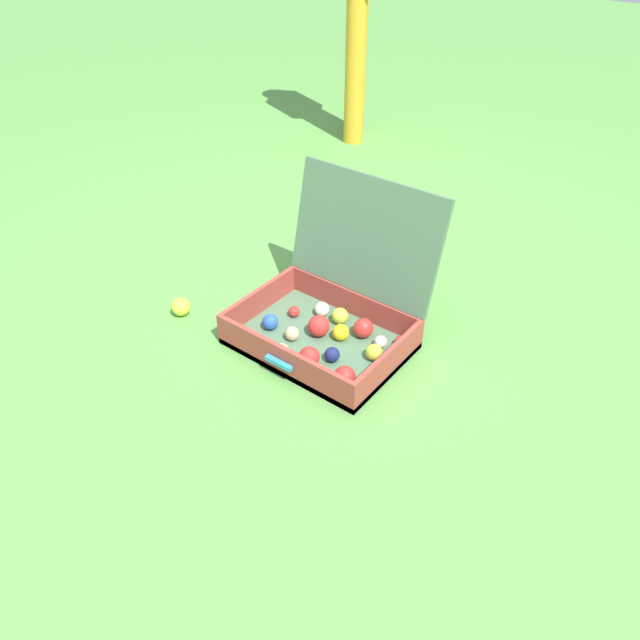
{
  "coord_description": "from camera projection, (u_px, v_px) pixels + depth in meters",
  "views": [
    {
      "loc": [
        1.09,
        -1.42,
        1.42
      ],
      "look_at": [
        0.03,
        -0.05,
        0.12
      ],
      "focal_mm": 33.86,
      "sensor_mm": 36.0,
      "label": 1
    }
  ],
  "objects": [
    {
      "name": "open_suitcase",
      "position": [
        333.0,
        311.0,
        2.21
      ],
      "size": [
        0.61,
        0.57,
        0.56
      ],
      "color": "#4C7051",
      "rests_on": "ground"
    },
    {
      "name": "stray_ball_on_grass",
      "position": [
        181.0,
        307.0,
        2.37
      ],
      "size": [
        0.07,
        0.07,
        0.07
      ],
      "primitive_type": "sphere",
      "color": "#CCDB38",
      "rests_on": "ground"
    },
    {
      "name": "ground_plane",
      "position": [
        321.0,
        335.0,
        2.29
      ],
      "size": [
        16.0,
        16.0,
        0.0
      ],
      "primitive_type": "plane",
      "color": "#569342"
    }
  ]
}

